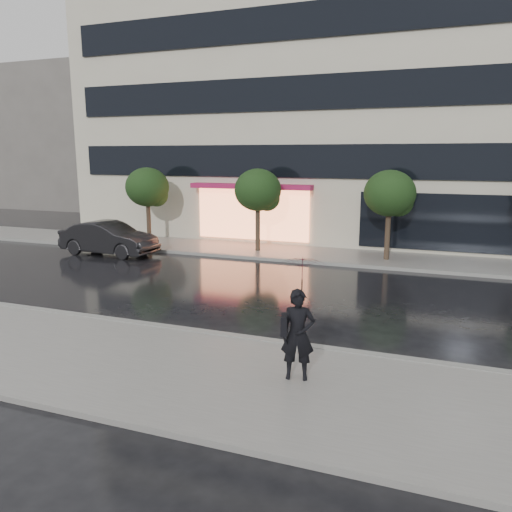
% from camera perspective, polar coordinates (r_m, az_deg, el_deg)
% --- Properties ---
extents(ground, '(120.00, 120.00, 0.00)m').
position_cam_1_polar(ground, '(13.83, -2.52, -7.96)').
color(ground, black).
rests_on(ground, ground).
extents(sidewalk_near, '(60.00, 4.50, 0.12)m').
position_cam_1_polar(sidewalk_near, '(11.10, -9.23, -12.80)').
color(sidewalk_near, slate).
rests_on(sidewalk_near, ground).
extents(sidewalk_far, '(60.00, 3.50, 0.12)m').
position_cam_1_polar(sidewalk_far, '(23.28, 7.36, 0.13)').
color(sidewalk_far, slate).
rests_on(sidewalk_far, ground).
extents(curb_near, '(60.00, 0.25, 0.14)m').
position_cam_1_polar(curb_near, '(12.95, -4.27, -9.03)').
color(curb_near, gray).
rests_on(curb_near, ground).
extents(curb_far, '(60.00, 0.25, 0.14)m').
position_cam_1_polar(curb_far, '(21.61, 6.29, -0.70)').
color(curb_far, gray).
rests_on(curb_far, ground).
extents(office_building, '(30.00, 12.76, 18.00)m').
position_cam_1_polar(office_building, '(30.72, 11.31, 19.50)').
color(office_building, beige).
rests_on(office_building, ground).
extents(bg_building_left, '(14.00, 10.00, 12.00)m').
position_cam_1_polar(bg_building_left, '(50.43, -21.12, 12.31)').
color(bg_building_left, '#59544F').
rests_on(bg_building_left, ground).
extents(tree_far_west, '(2.20, 2.20, 3.99)m').
position_cam_1_polar(tree_far_west, '(26.19, -12.17, 7.54)').
color(tree_far_west, '#33261C').
rests_on(tree_far_west, ground).
extents(tree_mid_west, '(2.20, 2.20, 3.99)m').
position_cam_1_polar(tree_mid_west, '(23.52, 0.37, 7.38)').
color(tree_mid_west, '#33261C').
rests_on(tree_mid_west, ground).
extents(tree_mid_east, '(2.20, 2.20, 3.99)m').
position_cam_1_polar(tree_mid_east, '(22.19, 15.18, 6.74)').
color(tree_mid_east, '#33261C').
rests_on(tree_mid_east, ground).
extents(parked_car, '(4.81, 1.92, 1.56)m').
position_cam_1_polar(parked_car, '(24.33, -16.48, 1.96)').
color(parked_car, black).
rests_on(parked_car, ground).
extents(pedestrian_with_umbrella, '(1.13, 1.14, 2.53)m').
position_cam_1_polar(pedestrian_with_umbrella, '(9.96, 5.06, -5.36)').
color(pedestrian_with_umbrella, black).
rests_on(pedestrian_with_umbrella, sidewalk_near).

